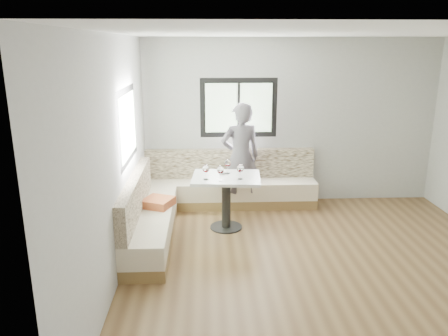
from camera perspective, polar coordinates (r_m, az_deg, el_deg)
The scene contains 9 objects.
room at distance 5.26m, azimuth 12.88°, elevation 1.50°, with size 5.01×5.01×2.81m.
banquette at distance 6.88m, azimuth -3.37°, elevation -4.14°, with size 2.90×2.80×0.95m.
table at distance 6.46m, azimuth 0.29°, elevation -2.83°, with size 1.05×0.85×0.81m.
person at distance 7.14m, azimuth 2.17°, elevation 1.40°, with size 0.66×0.43×1.80m, color #5A545C.
olive_ramekin at distance 6.51m, azimuth -0.26°, elevation -0.64°, with size 0.09×0.09×0.04m.
wine_glass_a at distance 6.21m, azimuth -2.39°, elevation -0.14°, with size 0.10×0.10×0.22m.
wine_glass_b at distance 6.15m, azimuth -0.47°, elevation -0.29°, with size 0.10×0.10×0.22m.
wine_glass_c at distance 6.23m, azimuth 2.13°, elevation -0.09°, with size 0.10×0.10×0.22m.
wine_glass_d at distance 6.50m, azimuth 0.47°, elevation 0.60°, with size 0.10×0.10×0.22m.
Camera 1 is at (-1.47, -4.84, 2.68)m, focal length 35.00 mm.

